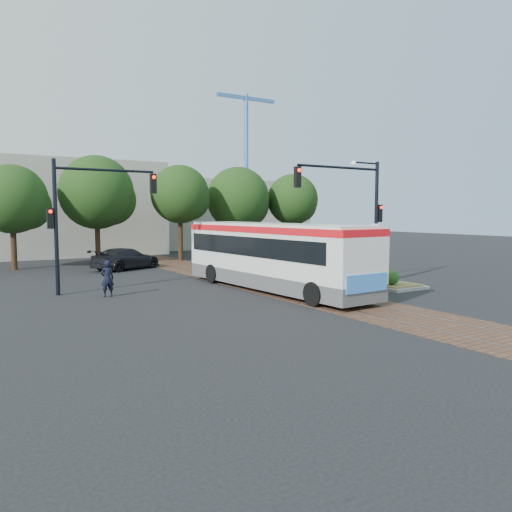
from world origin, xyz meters
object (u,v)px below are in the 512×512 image
object	(u,v)px
traffic_island	(372,278)
parked_car	(126,259)
city_bus	(273,253)
signal_pole_left	(82,208)
officer	(107,279)
signal_pole_main	(359,202)

from	to	relation	value
traffic_island	parked_car	world-z (taller)	parked_car
city_bus	signal_pole_left	xyz separation A→B (m)	(-7.77, 3.82, 2.11)
city_bus	officer	size ratio (longest dim) A/B	7.47
city_bus	signal_pole_left	distance (m)	8.91
city_bus	parked_car	distance (m)	12.63
signal_pole_main	parked_car	size ratio (longest dim) A/B	1.25
city_bus	signal_pole_main	size ratio (longest dim) A/B	1.98
traffic_island	officer	distance (m)	13.00
city_bus	signal_pole_main	world-z (taller)	signal_pole_main
city_bus	signal_pole_left	size ratio (longest dim) A/B	1.98
officer	parked_car	size ratio (longest dim) A/B	0.33
city_bus	traffic_island	distance (m)	5.71
signal_pole_left	parked_car	world-z (taller)	signal_pole_left
signal_pole_left	signal_pole_main	bearing A→B (deg)	-21.45
officer	parked_car	bearing A→B (deg)	-110.63
signal_pole_main	signal_pole_left	xyz separation A→B (m)	(-12.23, 4.80, -0.29)
traffic_island	signal_pole_left	xyz separation A→B (m)	(-13.19, 4.89, 3.54)
signal_pole_main	parked_car	distance (m)	15.63
signal_pole_left	officer	xyz separation A→B (m)	(0.62, -1.61, -3.07)
signal_pole_main	officer	bearing A→B (deg)	164.62
traffic_island	signal_pole_main	distance (m)	3.95
signal_pole_main	traffic_island	bearing A→B (deg)	-5.36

